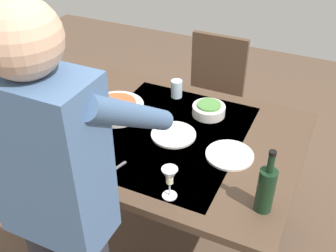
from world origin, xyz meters
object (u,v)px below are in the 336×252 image
person_server (62,206)px  dinner_plate_near (173,135)px  wine_glass_left (69,152)px  chair_near (212,92)px  water_cup_near_right (177,89)px  side_bowl_salad (209,109)px  serving_bowl_pasta (117,108)px  wine_bottle (266,189)px  dining_table (168,146)px  dinner_plate_far (230,155)px  water_cup_near_left (29,149)px  wine_glass_right (170,178)px

person_server → dinner_plate_near: person_server is taller
person_server → wine_glass_left: 0.43m
chair_near → wine_glass_left: size_ratio=6.03×
water_cup_near_right → side_bowl_salad: 0.26m
person_server → serving_bowl_pasta: (0.30, -0.84, -0.16)m
wine_bottle → water_cup_near_right: size_ratio=2.83×
dining_table → serving_bowl_pasta: 0.36m
chair_near → serving_bowl_pasta: (0.27, 0.84, 0.27)m
wine_bottle → serving_bowl_pasta: wine_bottle is taller
dinner_plate_near → dinner_plate_far: (-0.31, 0.03, 0.00)m
wine_glass_left → water_cup_near_left: 0.24m
serving_bowl_pasta → side_bowl_salad: 0.51m
water_cup_near_right → dinner_plate_near: (-0.14, 0.37, -0.05)m
wine_bottle → dinner_plate_near: 0.62m
chair_near → wine_glass_left: (0.21, 1.34, 0.34)m
person_server → dinner_plate_far: bearing=-117.2°
wine_glass_right → serving_bowl_pasta: bearing=-40.9°
wine_glass_left → dinner_plate_near: 0.54m
dinner_plate_near → wine_bottle: bearing=150.5°
water_cup_near_right → dinner_plate_far: size_ratio=0.45×
dining_table → water_cup_near_right: bearing=-72.7°
wine_glass_right → dinner_plate_near: wine_glass_right is taller
water_cup_near_right → water_cup_near_left: bearing=63.4°
wine_glass_left → serving_bowl_pasta: wine_glass_left is taller
wine_bottle → wine_glass_right: size_ratio=1.96×
wine_glass_left → side_bowl_salad: bearing=-120.0°
person_server → dinner_plate_near: size_ratio=7.34×
dinner_plate_far → side_bowl_salad: bearing=-54.1°
serving_bowl_pasta → dinner_plate_far: size_ratio=1.30×
chair_near → water_cup_near_left: 1.44m
serving_bowl_pasta → dinner_plate_near: serving_bowl_pasta is taller
water_cup_near_right → person_server: bearing=93.7°
dining_table → wine_glass_right: bearing=115.8°
wine_glass_right → water_cup_near_right: wine_glass_right is taller
water_cup_near_left → serving_bowl_pasta: water_cup_near_left is taller
wine_glass_right → dinner_plate_near: 0.44m
water_cup_near_right → side_bowl_salad: (-0.24, 0.10, -0.02)m
wine_glass_right → dinner_plate_far: 0.40m
wine_glass_right → water_cup_near_right: 0.83m
wine_glass_left → serving_bowl_pasta: (0.06, -0.50, -0.07)m
chair_near → water_cup_near_right: 0.61m
water_cup_near_right → dinner_plate_far: (-0.45, 0.40, -0.05)m
dining_table → side_bowl_salad: size_ratio=7.43×
wine_glass_right → dinner_plate_near: (0.16, -0.40, -0.10)m
person_server → water_cup_near_right: size_ratio=16.16×
wine_glass_right → water_cup_near_left: size_ratio=1.73×
side_bowl_salad → water_cup_near_right: bearing=-23.4°
water_cup_near_right → dinner_plate_far: 0.61m
dinner_plate_near → wine_glass_left: bearing=54.6°
chair_near → serving_bowl_pasta: 0.92m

